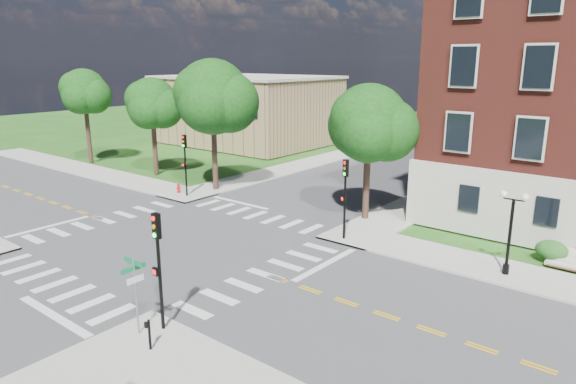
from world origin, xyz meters
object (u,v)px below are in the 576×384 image
Objects in this scene: traffic_signal_ne at (345,189)px; twin_lamp_west at (511,228)px; street_sign_pole at (135,282)px; push_button_post at (149,333)px; traffic_signal_nw at (185,157)px; traffic_signal_se at (158,257)px; fire_hydrant at (179,188)px.

traffic_signal_ne reaches higher than twin_lamp_west.
street_sign_pole is (-9.48, -14.95, -0.21)m from twin_lamp_west.
traffic_signal_ne is 4.00× the size of push_button_post.
push_button_post is (-8.20, -15.38, -1.73)m from twin_lamp_west.
traffic_signal_nw is 4.00× the size of push_button_post.
traffic_signal_se is 1.28m from street_sign_pole.
street_sign_pole reaches higher than push_button_post.
fire_hydrant is at bearing 137.72° from push_button_post.
street_sign_pole is (-0.33, -14.29, -0.88)m from traffic_signal_ne.
push_button_post is (0.86, -1.27, -2.39)m from traffic_signal_se.
twin_lamp_west reaches higher than fire_hydrant.
twin_lamp_west is at bearing 57.31° from traffic_signal_se.
traffic_signal_ne reaches higher than fire_hydrant.
traffic_signal_se is 2.84m from push_button_post.
twin_lamp_west is at bearing 61.94° from push_button_post.
traffic_signal_se is 4.00× the size of push_button_post.
fire_hydrant is at bearing 169.26° from traffic_signal_nw.
twin_lamp_west is at bearing 0.07° from traffic_signal_nw.
traffic_signal_nw is (-14.94, 0.63, 0.00)m from traffic_signal_ne.
twin_lamp_west is (9.06, 14.11, -0.66)m from traffic_signal_se.
traffic_signal_ne reaches higher than push_button_post.
twin_lamp_west is (24.09, 0.03, -0.66)m from traffic_signal_nw.
traffic_signal_nw is at bearing 135.99° from push_button_post.
traffic_signal_se is 21.85m from fire_hydrant.
traffic_signal_se and traffic_signal_ne have the same top height.
traffic_signal_se is 1.55× the size of street_sign_pole.
traffic_signal_ne is (-0.09, 13.45, 0.00)m from traffic_signal_se.
street_sign_pole is at bearing 161.35° from push_button_post.
traffic_signal_nw reaches higher than fire_hydrant.
push_button_post is 23.17m from fire_hydrant.
street_sign_pole is 22.01m from fire_hydrant.
traffic_signal_nw is at bearing -10.74° from fire_hydrant.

